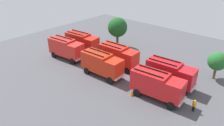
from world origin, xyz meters
The scene contains 13 objects.
ground_plane centered at (0.00, 0.00, 0.00)m, with size 56.09×56.09×0.00m, color #4C4C51.
fire_truck_0 centered at (-9.61, -2.03, 2.15)m, with size 7.43×3.40×3.88m.
fire_truck_1 centered at (-0.12, -2.32, 2.15)m, with size 7.32×3.07×3.88m.
fire_truck_2 centered at (9.66, -1.92, 2.15)m, with size 7.40×3.30×3.88m.
fire_truck_3 centered at (-9.87, 2.11, 2.15)m, with size 7.41×3.36×3.88m.
fire_truck_4 centered at (-0.23, 1.88, 2.15)m, with size 7.30×3.02×3.88m.
fire_truck_5 centered at (9.43, 2.14, 2.15)m, with size 7.36×3.18×3.88m.
firefighter_0 centered at (14.66, -1.25, 0.89)m, with size 0.48×0.42×1.61m.
firefighter_1 centered at (-4.92, -1.95, 1.01)m, with size 0.48×0.38×1.79m.
tree_0 centered at (-6.35, 8.84, 4.21)m, with size 4.04×4.04×6.26m.
tree_1 centered at (13.76, 8.69, 3.02)m, with size 2.90×2.90×4.49m.
traffic_cone_0 centered at (6.92, -3.67, 0.36)m, with size 0.51×0.51×0.73m, color #F2600C.
traffic_cone_1 centered at (11.63, 0.29, 0.29)m, with size 0.40×0.40×0.57m, color #F2600C.
Camera 1 is at (21.34, -23.98, 17.33)m, focal length 34.55 mm.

